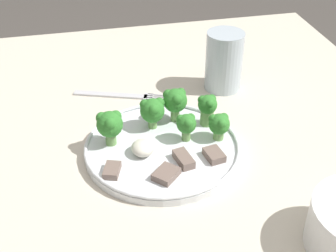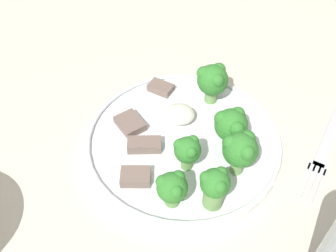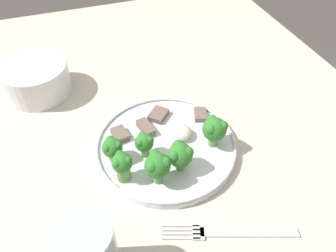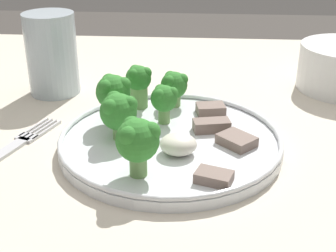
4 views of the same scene
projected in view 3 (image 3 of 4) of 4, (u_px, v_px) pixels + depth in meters
table at (154, 160)px, 0.72m from camera, size 1.18×0.97×0.71m
dinner_plate at (166, 146)px, 0.61m from camera, size 0.26×0.26×0.02m
fork at (231, 232)px, 0.49m from camera, size 0.09×0.20×0.00m
cream_bowl at (36, 80)px, 0.72m from camera, size 0.14×0.14×0.07m
broccoli_floret_near_rim_left at (144, 143)px, 0.57m from camera, size 0.03×0.03×0.05m
broccoli_floret_center_left at (112, 148)px, 0.56m from camera, size 0.04×0.04×0.05m
broccoli_floret_back_left at (158, 165)px, 0.52m from camera, size 0.04×0.04×0.06m
broccoli_floret_front_left at (214, 129)px, 0.58m from camera, size 0.05×0.04×0.06m
broccoli_floret_center_back at (180, 155)px, 0.54m from camera, size 0.04×0.04×0.06m
broccoli_floret_mid_cluster at (122, 165)px, 0.53m from camera, size 0.03×0.03×0.06m
meat_slice_front_slice at (120, 134)px, 0.62m from camera, size 0.04×0.03×0.01m
meat_slice_middle_slice at (158, 115)px, 0.66m from camera, size 0.05×0.05×0.01m
meat_slice_rear_slice at (146, 128)px, 0.63m from camera, size 0.05×0.03×0.01m
meat_slice_edge_slice at (200, 115)px, 0.66m from camera, size 0.04×0.03×0.01m
sauce_dollop at (182, 132)px, 0.62m from camera, size 0.04×0.04×0.02m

